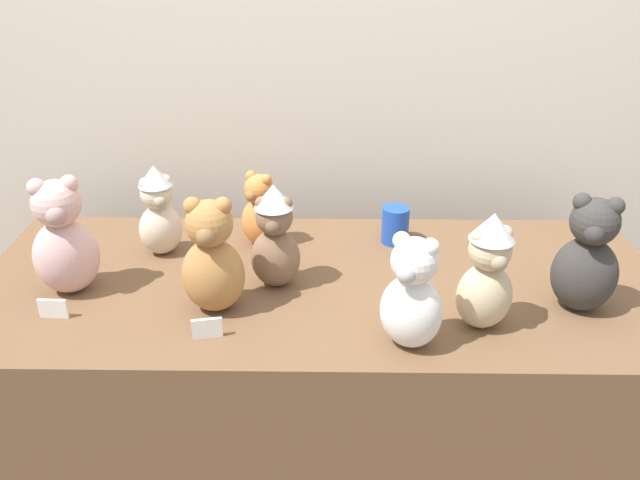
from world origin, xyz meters
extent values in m
cube|color=silver|center=(0.00, 0.89, 1.30)|extent=(7.00, 0.08, 2.60)
cube|color=brown|center=(0.00, 0.25, 0.37)|extent=(1.83, 0.77, 0.74)
ellipsoid|color=#383533|center=(0.64, 0.13, 0.84)|extent=(0.19, 0.17, 0.19)
sphere|color=#383533|center=(0.64, 0.13, 0.98)|extent=(0.11, 0.11, 0.11)
sphere|color=#383533|center=(0.61, 0.14, 1.02)|extent=(0.04, 0.04, 0.04)
sphere|color=#383533|center=(0.67, 0.11, 1.02)|extent=(0.04, 0.04, 0.04)
sphere|color=#32302E|center=(0.62, 0.08, 0.97)|extent=(0.05, 0.05, 0.05)
ellipsoid|color=beige|center=(-0.64, 0.19, 0.84)|extent=(0.20, 0.18, 0.20)
sphere|color=beige|center=(-0.64, 0.19, 0.99)|extent=(0.12, 0.12, 0.12)
sphere|color=beige|center=(-0.67, 0.18, 1.03)|extent=(0.04, 0.04, 0.04)
sphere|color=beige|center=(-0.60, 0.20, 1.03)|extent=(0.04, 0.04, 0.04)
sphere|color=#A88783|center=(-0.62, 0.14, 0.98)|extent=(0.05, 0.05, 0.05)
ellipsoid|color=#7F6047|center=(-0.11, 0.23, 0.82)|extent=(0.13, 0.11, 0.16)
sphere|color=#7F6047|center=(-0.11, 0.23, 0.94)|extent=(0.09, 0.09, 0.09)
sphere|color=#7F6047|center=(-0.14, 0.23, 0.97)|extent=(0.04, 0.04, 0.04)
sphere|color=#7F6047|center=(-0.08, 0.23, 0.97)|extent=(0.04, 0.04, 0.04)
sphere|color=brown|center=(-0.11, 0.19, 0.93)|extent=(0.04, 0.04, 0.04)
cone|color=silver|center=(-0.11, 0.23, 0.99)|extent=(0.10, 0.10, 0.06)
ellipsoid|color=white|center=(0.21, -0.03, 0.83)|extent=(0.18, 0.17, 0.17)
sphere|color=white|center=(0.21, -0.03, 0.96)|extent=(0.10, 0.10, 0.10)
sphere|color=white|center=(0.18, -0.02, 1.00)|extent=(0.04, 0.04, 0.04)
sphere|color=white|center=(0.23, -0.05, 1.00)|extent=(0.04, 0.04, 0.04)
sphere|color=#B4B3AF|center=(0.19, -0.07, 0.95)|extent=(0.04, 0.04, 0.04)
ellipsoid|color=beige|center=(-0.45, 0.40, 0.81)|extent=(0.15, 0.14, 0.15)
sphere|color=beige|center=(-0.45, 0.40, 0.92)|extent=(0.09, 0.09, 0.09)
sphere|color=beige|center=(-0.48, 0.39, 0.96)|extent=(0.03, 0.03, 0.03)
sphere|color=beige|center=(-0.43, 0.41, 0.96)|extent=(0.03, 0.03, 0.03)
sphere|color=#ABA08A|center=(-0.44, 0.37, 0.92)|extent=(0.04, 0.04, 0.04)
cone|color=silver|center=(-0.45, 0.40, 0.98)|extent=(0.09, 0.09, 0.06)
ellipsoid|color=#D17F3D|center=(-0.18, 0.46, 0.81)|extent=(0.15, 0.14, 0.14)
sphere|color=#D17F3D|center=(-0.18, 0.46, 0.92)|extent=(0.09, 0.09, 0.09)
sphere|color=#D17F3D|center=(-0.20, 0.47, 0.95)|extent=(0.03, 0.03, 0.03)
sphere|color=#D17F3D|center=(-0.15, 0.44, 0.95)|extent=(0.03, 0.03, 0.03)
sphere|color=#A06536|center=(-0.19, 0.43, 0.91)|extent=(0.04, 0.04, 0.04)
ellipsoid|color=#CCB78E|center=(0.38, 0.05, 0.82)|extent=(0.16, 0.14, 0.16)
sphere|color=#CCB78E|center=(0.38, 0.05, 0.94)|extent=(0.10, 0.10, 0.10)
sphere|color=#CCB78E|center=(0.35, 0.04, 0.98)|extent=(0.04, 0.04, 0.04)
sphere|color=#CCB78E|center=(0.41, 0.05, 0.98)|extent=(0.04, 0.04, 0.04)
sphere|color=#9D8E71|center=(0.39, 0.01, 0.93)|extent=(0.04, 0.04, 0.04)
cone|color=silver|center=(0.38, 0.05, 1.00)|extent=(0.10, 0.10, 0.06)
ellipsoid|color=#B27A42|center=(-0.26, 0.11, 0.84)|extent=(0.15, 0.13, 0.19)
sphere|color=#B27A42|center=(-0.26, 0.11, 0.97)|extent=(0.11, 0.11, 0.11)
sphere|color=#B27A42|center=(-0.29, 0.11, 1.02)|extent=(0.04, 0.04, 0.04)
sphere|color=#B27A42|center=(-0.22, 0.11, 1.02)|extent=(0.04, 0.04, 0.04)
sphere|color=olive|center=(-0.25, 0.06, 0.96)|extent=(0.05, 0.05, 0.05)
cylinder|color=blue|center=(0.22, 0.48, 0.80)|extent=(0.08, 0.08, 0.11)
cube|color=white|center=(-0.26, -0.01, 0.77)|extent=(0.07, 0.02, 0.05)
cube|color=white|center=(-0.64, 0.06, 0.77)|extent=(0.07, 0.01, 0.05)
camera|label=1|loc=(0.02, -1.25, 1.63)|focal=36.75mm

